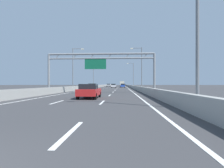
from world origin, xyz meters
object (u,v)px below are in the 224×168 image
yellow_car (93,87)px  box_truck (122,83)px  red_car (89,91)px  streetlamp_right_near (193,16)px  streetlamp_right_far (133,74)px  silver_car (109,85)px  streetlamp_right_mid (141,66)px  sign_gantry (100,62)px  white_car (114,86)px  blue_car (123,85)px  streetlamp_left_mid (74,66)px  streetlamp_left_far (94,74)px

yellow_car → box_truck: box_truck is taller
yellow_car → red_car: yellow_car is taller
streetlamp_right_near → streetlamp_right_far: bearing=90.0°
yellow_car → silver_car: 51.41m
streetlamp_right_mid → silver_car: bearing=101.4°
yellow_car → streetlamp_right_mid: bearing=-18.6°
sign_gantry → white_car: sign_gantry is taller
yellow_car → red_car: bearing=-81.6°
streetlamp_right_far → white_car: 8.77m
blue_car → white_car: blue_car is taller
red_car → white_car: white_car is taller
streetlamp_right_near → yellow_car: 36.17m
streetlamp_left_mid → red_car: 24.28m
sign_gantry → streetlamp_right_mid: bearing=57.7°
streetlamp_right_near → streetlamp_right_mid: bearing=90.0°
streetlamp_right_far → white_car: bearing=-170.3°
yellow_car → red_car: (3.90, -26.40, -0.05)m
silver_car → streetlamp_right_mid: bearing=-78.6°
streetlamp_right_mid → blue_car: bearing=96.9°
silver_car → white_car: size_ratio=1.08×
sign_gantry → white_car: 41.17m
sign_gantry → streetlamp_left_far: (-7.36, 42.22, 0.52)m
white_car → streetlamp_right_mid: bearing=-75.8°
streetlamp_left_mid → white_car: 30.33m
sign_gantry → blue_car: sign_gantry is taller
red_car → silver_car: silver_car is taller
streetlamp_left_far → streetlamp_right_mid: bearing=-63.7°
streetlamp_left_mid → streetlamp_left_far: 30.25m
streetlamp_left_mid → blue_car: bearing=70.7°
sign_gantry → streetlamp_right_near: 19.80m
streetlamp_right_near → red_car: (-7.39, 7.65, -4.66)m
sign_gantry → streetlamp_left_far: streetlamp_left_far is taller
streetlamp_right_near → silver_car: bearing=97.4°
red_car → box_truck: box_truck is taller
box_truck → streetlamp_left_far: bearing=-108.0°
red_car → yellow_car: bearing=98.4°
sign_gantry → box_truck: bearing=87.3°
streetlamp_left_mid → streetlamp_right_far: 33.74m
streetlamp_right_near → yellow_car: size_ratio=2.28×
streetlamp_right_near → silver_car: size_ratio=2.12×
streetlamp_right_near → streetlamp_right_far: (0.00, 60.51, 0.00)m
streetlamp_left_far → blue_car: streetlamp_left_far is taller
streetlamp_right_far → yellow_car: bearing=-113.1°
silver_car → white_car: (3.78, -26.21, -0.01)m
sign_gantry → red_car: bearing=-89.0°
yellow_car → white_car: 25.51m
streetlamp_left_far → yellow_car: bearing=-82.2°
streetlamp_right_near → streetlamp_left_mid: (-14.93, 30.25, 0.00)m
streetlamp_right_near → white_car: size_ratio=2.29×
red_car → sign_gantry: bearing=91.0°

